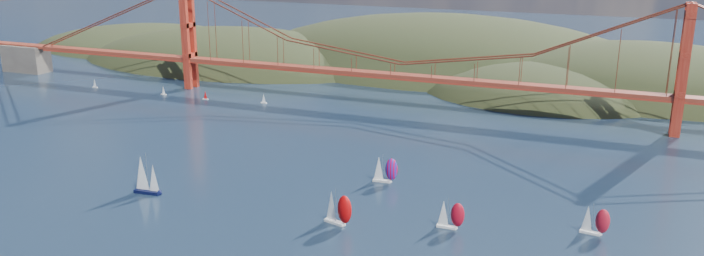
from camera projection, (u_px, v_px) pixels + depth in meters
name	position (u px, v px, depth m)	size (l,w,h in m)	color
headlands	(525.00, 97.00, 406.00)	(725.00, 225.00, 96.00)	black
bridge	(400.00, 42.00, 322.56)	(552.00, 12.00, 55.00)	maroon
sloop_navy	(145.00, 175.00, 222.93)	(9.23, 5.42, 14.13)	black
racer_0	(338.00, 208.00, 199.63)	(9.73, 5.74, 10.91)	white
racer_1	(450.00, 214.00, 197.15)	(8.01, 3.23, 9.25)	white
racer_2	(595.00, 220.00, 193.28)	(8.09, 3.73, 9.15)	white
racer_rwb	(385.00, 169.00, 233.21)	(8.73, 3.66, 9.95)	silver
distant_boat_0	(95.00, 83.00, 373.00)	(3.00, 2.00, 4.70)	silver
distant_boat_1	(163.00, 90.00, 356.80)	(3.00, 2.00, 4.70)	silver
distant_boat_2	(205.00, 95.00, 346.88)	(3.00, 2.00, 4.70)	silver
distant_boat_3	(264.00, 99.00, 339.55)	(3.00, 2.00, 4.70)	silver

